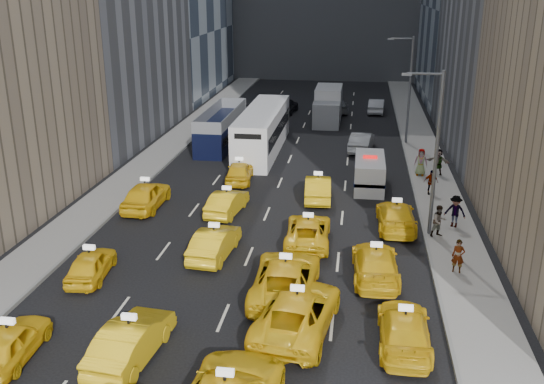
{
  "coord_description": "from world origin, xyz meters",
  "views": [
    {
      "loc": [
        5.16,
        -19.48,
        13.19
      ],
      "look_at": [
        0.56,
        12.3,
        2.0
      ],
      "focal_mm": 40.0,
      "sensor_mm": 36.0,
      "label": 1
    }
  ],
  "objects": [
    {
      "name": "streetlight_near",
      "position": [
        9.18,
        12.0,
        4.92
      ],
      "size": [
        2.15,
        0.22,
        9.0
      ],
      "color": "#595B60",
      "rests_on": "ground"
    },
    {
      "name": "city_bus",
      "position": [
        -2.5,
        28.13,
        1.71
      ],
      "size": [
        2.84,
        13.35,
        3.45
      ],
      "rotation": [
        0.0,
        0.0,
        -0.0
      ],
      "color": "white",
      "rests_on": "ground"
    },
    {
      "name": "pedestrian_1",
      "position": [
        9.73,
        11.65,
        1.03
      ],
      "size": [
        0.97,
        0.78,
        1.76
      ],
      "primitive_type": "imported",
      "rotation": [
        0.0,
        0.0,
        0.43
      ],
      "color": "gray",
      "rests_on": "sidewalk_east"
    },
    {
      "name": "taxi_15",
      "position": [
        7.53,
        12.84,
        0.73
      ],
      "size": [
        2.21,
        5.12,
        1.47
      ],
      "primitive_type": "imported",
      "rotation": [
        0.0,
        0.0,
        3.17
      ],
      "color": "yellow",
      "rests_on": "ground"
    },
    {
      "name": "misc_car_4",
      "position": [
        7.01,
        44.87,
        0.75
      ],
      "size": [
        1.86,
        4.62,
        1.49
      ],
      "primitive_type": "imported",
      "rotation": [
        0.0,
        0.0,
        3.08
      ],
      "color": "#989A9F",
      "rests_on": "ground"
    },
    {
      "name": "taxi_16",
      "position": [
        -2.81,
        19.81,
        0.72
      ],
      "size": [
        2.06,
        4.38,
        1.45
      ],
      "primitive_type": "imported",
      "rotation": [
        0.0,
        0.0,
        3.22
      ],
      "color": "yellow",
      "rests_on": "ground"
    },
    {
      "name": "misc_car_1",
      "position": [
        -5.51,
        39.5,
        0.81
      ],
      "size": [
        2.73,
        5.82,
        1.61
      ],
      "primitive_type": "imported",
      "rotation": [
        0.0,
        0.0,
        3.15
      ],
      "color": "black",
      "rests_on": "ground"
    },
    {
      "name": "taxi_17",
      "position": [
        2.83,
        17.03,
        0.76
      ],
      "size": [
        1.91,
        4.69,
        1.52
      ],
      "primitive_type": "imported",
      "rotation": [
        0.0,
        0.0,
        3.21
      ],
      "color": "yellow",
      "rests_on": "ground"
    },
    {
      "name": "streetlight_far",
      "position": [
        9.18,
        32.0,
        4.92
      ],
      "size": [
        2.15,
        0.22,
        9.0
      ],
      "color": "#595B60",
      "rests_on": "ground"
    },
    {
      "name": "taxi_9",
      "position": [
        -1.71,
        7.79,
        0.74
      ],
      "size": [
        1.95,
        4.62,
        1.48
      ],
      "primitive_type": "imported",
      "rotation": [
        0.0,
        0.0,
        3.06
      ],
      "color": "yellow",
      "rests_on": "ground"
    },
    {
      "name": "taxi_11",
      "position": [
        6.28,
        6.53,
        0.74
      ],
      "size": [
        2.31,
        5.22,
        1.49
      ],
      "primitive_type": "imported",
      "rotation": [
        0.0,
        0.0,
        3.19
      ],
      "color": "yellow",
      "rests_on": "ground"
    },
    {
      "name": "taxi_10",
      "position": [
        2.32,
        4.32,
        0.83
      ],
      "size": [
        2.78,
        5.99,
        1.66
      ],
      "primitive_type": "imported",
      "rotation": [
        0.0,
        0.0,
        3.15
      ],
      "color": "yellow",
      "rests_on": "ground"
    },
    {
      "name": "misc_car_0",
      "position": [
        5.54,
        29.23,
        0.78
      ],
      "size": [
        2.23,
        4.89,
        1.56
      ],
      "primitive_type": "imported",
      "rotation": [
        0.0,
        0.0,
        3.02
      ],
      "color": "#9FA2A7",
      "rests_on": "ground"
    },
    {
      "name": "taxi_13",
      "position": [
        -2.36,
        13.74,
        0.7
      ],
      "size": [
        2.0,
        4.4,
        1.4
      ],
      "primitive_type": "imported",
      "rotation": [
        0.0,
        0.0,
        3.02
      ],
      "color": "yellow",
      "rests_on": "ground"
    },
    {
      "name": "pedestrian_0",
      "position": [
        10.13,
        7.41,
        0.97
      ],
      "size": [
        0.66,
        0.51,
        1.64
      ],
      "primitive_type": "imported",
      "rotation": [
        0.0,
        0.0,
        -0.21
      ],
      "color": "gray",
      "rests_on": "sidewalk_east"
    },
    {
      "name": "nypd_van",
      "position": [
        6.08,
        19.97,
        0.99
      ],
      "size": [
        2.46,
        5.26,
        2.19
      ],
      "rotation": [
        0.0,
        0.0,
        -0.1
      ],
      "color": "silver",
      "rests_on": "ground"
    },
    {
      "name": "pedestrian_4",
      "position": [
        9.7,
        22.73,
        1.11
      ],
      "size": [
        0.99,
        0.61,
        1.93
      ],
      "primitive_type": "imported",
      "rotation": [
        0.0,
        0.0,
        -0.1
      ],
      "color": "gray",
      "rests_on": "sidewalk_east"
    },
    {
      "name": "taxi_14",
      "position": [
        2.81,
        10.11,
        0.69
      ],
      "size": [
        2.45,
        5.03,
        1.38
      ],
      "primitive_type": "imported",
      "rotation": [
        0.0,
        0.0,
        3.18
      ],
      "color": "yellow",
      "rests_on": "ground"
    },
    {
      "name": "taxi_5",
      "position": [
        -2.69,
        -1.3,
        0.77
      ],
      "size": [
        2.09,
        4.82,
        1.54
      ],
      "primitive_type": "imported",
      "rotation": [
        0.0,
        0.0,
        3.04
      ],
      "color": "yellow",
      "rests_on": "ground"
    },
    {
      "name": "pedestrian_2",
      "position": [
        10.77,
        13.18,
        1.07
      ],
      "size": [
        1.28,
        0.88,
        1.84
      ],
      "primitive_type": "imported",
      "rotation": [
        0.0,
        0.0,
        -0.36
      ],
      "color": "gray",
      "rests_on": "sidewalk_east"
    },
    {
      "name": "taxi_7",
      "position": [
        7.27,
        1.05,
        0.69
      ],
      "size": [
        1.96,
        4.79,
        1.39
      ],
      "primitive_type": "imported",
      "rotation": [
        0.0,
        0.0,
        3.14
      ],
      "color": "yellow",
      "rests_on": "ground"
    },
    {
      "name": "box_truck",
      "position": [
        2.17,
        39.62,
        1.65
      ],
      "size": [
        2.58,
        7.35,
        3.35
      ],
      "rotation": [
        0.0,
        0.0,
        0.01
      ],
      "color": "silver",
      "rests_on": "ground"
    },
    {
      "name": "pedestrian_5",
      "position": [
        10.94,
        23.07,
        1.08
      ],
      "size": [
        1.77,
        1.14,
        1.85
      ],
      "primitive_type": "imported",
      "rotation": [
        0.0,
        0.0,
        -0.41
      ],
      "color": "gray",
      "rests_on": "sidewalk_east"
    },
    {
      "name": "double_decker",
      "position": [
        -6.29,
        29.72,
        1.49
      ],
      "size": [
        3.52,
        10.55,
        3.01
      ],
      "rotation": [
        0.0,
        0.0,
        0.11
      ],
      "color": "black",
      "rests_on": "ground"
    },
    {
      "name": "taxi_12",
      "position": [
        -7.47,
        13.93,
        0.83
      ],
      "size": [
        1.96,
        4.86,
        1.65
      ],
      "primitive_type": "imported",
      "rotation": [
        0.0,
        0.0,
        3.14
      ],
      "color": "yellow",
      "rests_on": "ground"
    },
    {
      "name": "misc_car_3",
      "position": [
        -2.43,
        43.39,
        0.79
      ],
      "size": [
        2.4,
        4.85,
        1.59
      ],
      "primitive_type": "imported",
      "rotation": [
        0.0,
        0.0,
        3.02
      ],
      "color": "black",
      "rests_on": "ground"
    },
    {
      "name": "ground",
      "position": [
        0.0,
        0.0,
        0.0
      ],
      "size": [
        160.0,
        160.0,
        0.0
      ],
      "primitive_type": "plane",
      "color": "black",
      "rests_on": "ground"
    },
    {
      "name": "sidewalk_west",
      "position": [
        -10.5,
        25.0,
        0.07
      ],
      "size": [
        3.0,
        90.0,
        0.15
      ],
      "primitive_type": "cube",
      "color": "gray",
      "rests_on": "ground"
    },
    {
      "name": "taxi_8",
      "position": [
        -6.9,
        4.66,
        0.66
      ],
      "size": [
        1.95,
        4.04,
        1.33
      ],
      "primitive_type": "imported",
      "rotation": [
        0.0,
        0.0,
        3.24
      ],
      "color": "yellow",
      "rests_on": "ground"
    },
    {
      "name": "sidewalk_east",
      "position": [
        10.5,
        25.0,
        0.07
      ],
      "size": [
        3.0,
        90.0,
        0.15
      ],
      "primitive_type": "cube",
      "color": "gray",
      "rests_on": "ground"
    },
    {
      "name": "misc_car_2",
      "position": [
        2.98,
        44.45,
        0.68
      ],
      "size": [
        2.54,
        4.92,
        1.36
      ],
      "primitive_type": "imported",
      "rotation": [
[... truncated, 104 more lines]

